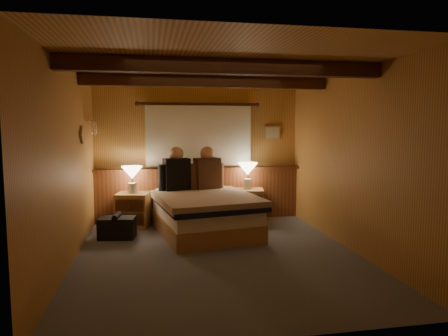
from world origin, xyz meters
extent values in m
plane|color=#4C4F5B|center=(0.00, 0.00, 0.00)|extent=(4.20, 4.20, 0.00)
plane|color=gold|center=(0.00, 0.00, 2.40)|extent=(4.20, 4.20, 0.00)
plane|color=#C89447|center=(0.00, 2.10, 1.20)|extent=(3.60, 0.00, 3.60)
plane|color=#C89447|center=(-1.80, 0.00, 1.20)|extent=(0.00, 4.20, 4.20)
plane|color=#C89447|center=(1.80, 0.00, 1.20)|extent=(0.00, 4.20, 4.20)
plane|color=#C89447|center=(0.00, -2.10, 1.20)|extent=(3.60, 0.00, 3.60)
cube|color=brown|center=(0.00, 2.04, 0.45)|extent=(3.60, 0.12, 0.90)
cube|color=brown|center=(0.00, 1.98, 0.92)|extent=(3.60, 0.22, 0.04)
cylinder|color=#492812|center=(0.00, 2.02, 2.05)|extent=(2.10, 0.05, 0.05)
sphere|color=#492812|center=(-1.05, 2.02, 2.05)|extent=(0.08, 0.08, 0.08)
sphere|color=#492812|center=(1.05, 2.02, 2.05)|extent=(0.08, 0.08, 0.08)
cube|color=white|center=(0.00, 2.03, 1.50)|extent=(1.85, 0.08, 1.05)
cube|color=#492812|center=(0.00, -0.60, 2.31)|extent=(3.60, 0.15, 0.16)
cube|color=#492812|center=(0.00, 0.90, 2.31)|extent=(3.60, 0.15, 0.16)
cylinder|color=white|center=(-1.74, 1.60, 1.75)|extent=(0.03, 0.55, 0.03)
torus|color=white|center=(-1.71, 1.45, 1.63)|extent=(0.01, 0.21, 0.21)
torus|color=white|center=(-1.71, 1.68, 1.63)|extent=(0.01, 0.21, 0.21)
cube|color=#A88054|center=(1.35, 2.08, 1.55)|extent=(0.30, 0.03, 0.25)
cube|color=beige|center=(1.35, 2.06, 1.55)|extent=(0.24, 0.01, 0.19)
cube|color=#AB8149|center=(-0.03, 1.10, 0.13)|extent=(1.61, 1.97, 0.26)
cube|color=white|center=(-0.03, 1.10, 0.37)|extent=(1.56, 1.92, 0.21)
cube|color=black|center=(0.01, 0.88, 0.50)|extent=(1.61, 1.63, 0.07)
cube|color=pink|center=(-0.01, 0.99, 0.56)|extent=(1.68, 1.81, 0.11)
cube|color=white|center=(-0.48, 1.72, 0.55)|extent=(0.57, 0.39, 0.14)
cube|color=white|center=(0.18, 1.83, 0.55)|extent=(0.57, 0.39, 0.14)
cube|color=#AB8149|center=(-1.14, 1.75, 0.28)|extent=(0.60, 0.56, 0.57)
cube|color=brown|center=(-1.19, 1.53, 0.40)|extent=(0.46, 0.12, 0.20)
cube|color=brown|center=(-1.19, 1.53, 0.17)|extent=(0.46, 0.12, 0.20)
cylinder|color=white|center=(-1.19, 1.53, 0.40)|extent=(0.04, 0.04, 0.03)
cylinder|color=white|center=(-1.19, 1.53, 0.17)|extent=(0.04, 0.04, 0.03)
cube|color=#AB8149|center=(0.83, 1.75, 0.29)|extent=(0.60, 0.56, 0.57)
cube|color=brown|center=(0.78, 1.52, 0.40)|extent=(0.46, 0.11, 0.20)
cube|color=brown|center=(0.78, 1.52, 0.17)|extent=(0.46, 0.11, 0.20)
cylinder|color=white|center=(0.78, 1.52, 0.40)|extent=(0.04, 0.04, 0.03)
cylinder|color=white|center=(0.78, 1.52, 0.17)|extent=(0.04, 0.04, 0.03)
cylinder|color=silver|center=(-1.15, 1.73, 0.65)|extent=(0.13, 0.13, 0.17)
cylinder|color=white|center=(-1.15, 1.73, 0.76)|extent=(0.02, 0.02, 0.10)
cone|color=#FFF3C6|center=(-1.15, 1.73, 0.91)|extent=(0.34, 0.34, 0.21)
cylinder|color=silver|center=(0.82, 1.79, 0.66)|extent=(0.14, 0.14, 0.18)
cylinder|color=white|center=(0.82, 1.79, 0.78)|extent=(0.02, 0.02, 0.10)
cone|color=#FFF3C6|center=(0.82, 1.79, 0.93)|extent=(0.35, 0.35, 0.21)
cube|color=black|center=(-0.42, 1.62, 0.86)|extent=(0.46, 0.33, 0.55)
cylinder|color=black|center=(-0.66, 1.57, 0.82)|extent=(0.13, 0.13, 0.44)
cylinder|color=black|center=(-0.19, 1.68, 0.82)|extent=(0.13, 0.13, 0.44)
sphere|color=tan|center=(-0.42, 1.62, 1.21)|extent=(0.24, 0.24, 0.24)
cube|color=#492C1D|center=(0.09, 1.67, 0.86)|extent=(0.47, 0.35, 0.54)
cylinder|color=#492C1D|center=(-0.14, 1.60, 0.82)|extent=(0.13, 0.13, 0.44)
cylinder|color=#492C1D|center=(0.32, 1.74, 0.82)|extent=(0.13, 0.13, 0.44)
sphere|color=tan|center=(0.09, 1.67, 1.21)|extent=(0.24, 0.24, 0.24)
cube|color=black|center=(-1.35, 1.06, 0.16)|extent=(0.56, 0.39, 0.31)
cylinder|color=black|center=(-1.35, 1.06, 0.34)|extent=(0.13, 0.32, 0.08)
camera|label=1|loc=(-0.83, -4.96, 1.67)|focal=32.00mm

